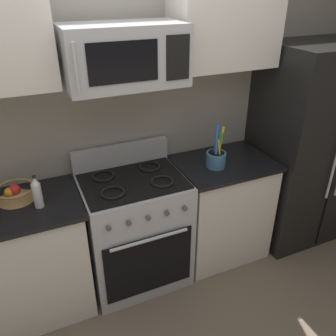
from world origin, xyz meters
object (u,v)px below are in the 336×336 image
object	(u,v)px
microwave	(124,55)
fruit_basket	(15,193)
utensil_crock	(216,158)
refrigerator	(307,147)
bottle_vinegar	(37,193)
range_oven	(135,229)

from	to	relation	value
microwave	fruit_basket	xyz separation A→B (m)	(-0.78, 0.07, -0.83)
fruit_basket	utensil_crock	bearing A→B (deg)	-5.28
refrigerator	fruit_basket	xyz separation A→B (m)	(-2.41, 0.11, 0.07)
bottle_vinegar	fruit_basket	bearing A→B (deg)	131.05
range_oven	microwave	bearing A→B (deg)	90.04
range_oven	microwave	size ratio (longest dim) A/B	1.46
fruit_basket	bottle_vinegar	distance (m)	0.21
microwave	range_oven	bearing A→B (deg)	-89.96
utensil_crock	fruit_basket	bearing A→B (deg)	174.72
bottle_vinegar	utensil_crock	bearing A→B (deg)	0.79
utensil_crock	fruit_basket	distance (m)	1.46
fruit_basket	bottle_vinegar	world-z (taller)	bottle_vinegar
refrigerator	bottle_vinegar	distance (m)	2.28
utensil_crock	bottle_vinegar	xyz separation A→B (m)	(-1.32, -0.02, 0.03)
microwave	utensil_crock	bearing A→B (deg)	-5.78
microwave	fruit_basket	distance (m)	1.15
range_oven	microwave	xyz separation A→B (m)	(-0.00, 0.03, 1.32)
fruit_basket	refrigerator	bearing A→B (deg)	-2.60
refrigerator	fruit_basket	size ratio (longest dim) A/B	6.95
refrigerator	microwave	world-z (taller)	microwave
microwave	bottle_vinegar	xyz separation A→B (m)	(-0.65, -0.09, -0.78)
bottle_vinegar	microwave	bearing A→B (deg)	7.56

